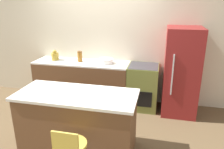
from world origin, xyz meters
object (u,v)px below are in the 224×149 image
object	(u,v)px
kettle	(55,56)
oven_range	(143,87)
mixing_bowl	(106,61)
refrigerator	(181,72)

from	to	relation	value
kettle	oven_range	bearing A→B (deg)	-0.36
oven_range	mixing_bowl	size ratio (longest dim) A/B	3.14
kettle	mixing_bowl	distance (m)	1.15
oven_range	refrigerator	size ratio (longest dim) A/B	0.54
refrigerator	oven_range	bearing A→B (deg)	176.59
oven_range	refrigerator	distance (m)	0.82
oven_range	refrigerator	xyz separation A→B (m)	(0.72, -0.04, 0.39)
refrigerator	mixing_bowl	size ratio (longest dim) A/B	5.82
refrigerator	mixing_bowl	xyz separation A→B (m)	(-1.50, 0.05, 0.11)
refrigerator	kettle	bearing A→B (deg)	178.81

